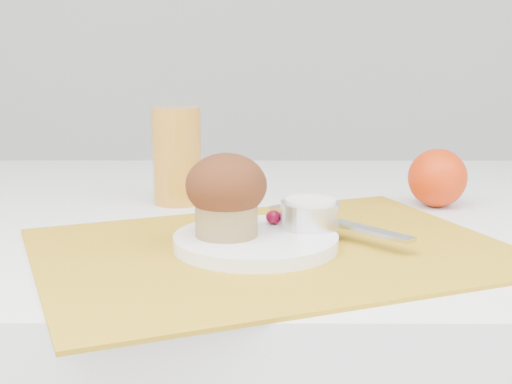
{
  "coord_description": "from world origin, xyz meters",
  "views": [
    {
      "loc": [
        -0.06,
        -0.9,
        0.98
      ],
      "look_at": [
        -0.06,
        -0.07,
        0.8
      ],
      "focal_mm": 50.0,
      "sensor_mm": 36.0,
      "label": 1
    }
  ],
  "objects_px": {
    "juice_glass": "(177,156)",
    "muffin": "(226,193)",
    "plate": "(256,241)",
    "orange": "(437,178)"
  },
  "relations": [
    {
      "from": "plate",
      "to": "orange",
      "type": "bearing_deg",
      "value": 40.79
    },
    {
      "from": "plate",
      "to": "muffin",
      "type": "relative_size",
      "value": 2.0
    },
    {
      "from": "juice_glass",
      "to": "muffin",
      "type": "relative_size",
      "value": 1.5
    },
    {
      "from": "plate",
      "to": "juice_glass",
      "type": "distance_m",
      "value": 0.27
    },
    {
      "from": "juice_glass",
      "to": "muffin",
      "type": "distance_m",
      "value": 0.25
    },
    {
      "from": "juice_glass",
      "to": "plate",
      "type": "bearing_deg",
      "value": -64.67
    },
    {
      "from": "plate",
      "to": "orange",
      "type": "xyz_separation_m",
      "value": [
        0.25,
        0.22,
        0.03
      ]
    },
    {
      "from": "plate",
      "to": "muffin",
      "type": "xyz_separation_m",
      "value": [
        -0.03,
        -0.0,
        0.05
      ]
    },
    {
      "from": "muffin",
      "to": "juice_glass",
      "type": "bearing_deg",
      "value": 108.59
    },
    {
      "from": "plate",
      "to": "orange",
      "type": "distance_m",
      "value": 0.33
    }
  ]
}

